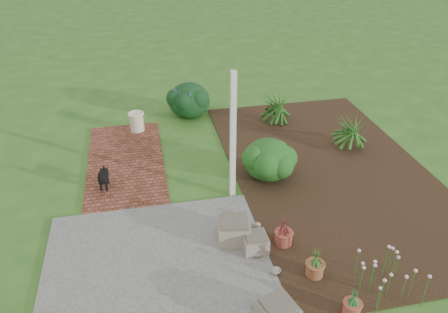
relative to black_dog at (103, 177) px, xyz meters
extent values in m
plane|color=#2E601E|center=(2.11, -0.76, -0.31)|extent=(80.00, 80.00, 0.00)
cube|color=#595957|center=(0.86, -2.51, -0.29)|extent=(3.50, 3.50, 0.04)
cube|color=#5D2F1D|center=(0.41, 0.99, -0.29)|extent=(1.60, 3.50, 0.04)
cube|color=black|center=(4.61, -0.26, -0.29)|extent=(4.00, 7.00, 0.03)
cube|color=white|center=(2.41, -0.66, 0.94)|extent=(0.10, 0.10, 2.50)
cube|color=gray|center=(2.43, -2.25, -0.14)|extent=(0.39, 0.39, 0.26)
cube|color=gray|center=(2.16, -1.94, -0.09)|extent=(0.60, 0.60, 0.34)
cube|color=black|center=(0.00, 0.04, -0.02)|extent=(0.18, 0.36, 0.15)
cylinder|color=black|center=(-0.06, -0.08, -0.18)|extent=(0.04, 0.04, 0.17)
cylinder|color=black|center=(0.05, -0.08, -0.18)|extent=(0.04, 0.04, 0.17)
cylinder|color=black|center=(-0.04, 0.17, -0.18)|extent=(0.04, 0.04, 0.17)
cylinder|color=black|center=(0.07, 0.16, -0.18)|extent=(0.04, 0.04, 0.17)
sphere|color=black|center=(-0.01, -0.17, 0.11)|extent=(0.14, 0.14, 0.14)
cone|color=black|center=(0.02, 0.22, 0.09)|extent=(0.07, 0.11, 0.13)
cylinder|color=beige|center=(0.72, 2.40, -0.04)|extent=(0.34, 0.34, 0.45)
ellipsoid|color=#13380F|center=(3.25, -0.22, 0.15)|extent=(1.23, 1.23, 0.85)
cylinder|color=#9A4434|center=(2.93, -2.20, -0.16)|extent=(0.37, 0.37, 0.23)
cylinder|color=#945532|center=(3.17, -2.96, -0.16)|extent=(0.29, 0.29, 0.22)
cylinder|color=#AE493B|center=(3.40, -3.74, -0.17)|extent=(0.30, 0.30, 0.20)
ellipsoid|color=black|center=(2.09, 3.05, 0.15)|extent=(1.21, 1.21, 0.91)
camera|label=1|loc=(0.87, -7.36, 4.64)|focal=35.00mm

